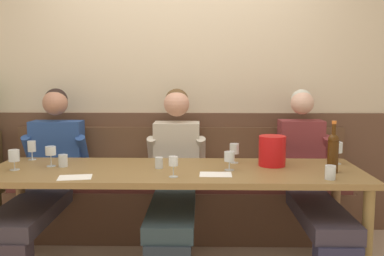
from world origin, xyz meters
The scene contains 21 objects.
room_wall_back centered at (0.00, 1.09, 1.40)m, with size 6.80×0.08×2.80m, color beige.
wood_wainscot_panel centered at (0.00, 1.04, 0.53)m, with size 6.80×0.03×1.06m, color brown.
wall_bench centered at (0.00, 0.83, 0.28)m, with size 2.89×0.42×0.94m.
dining_table centered at (0.00, 0.14, 0.68)m, with size 2.59×0.79×0.76m.
person_center_left_seat centered at (-1.04, 0.46, 0.62)m, with size 0.53×1.25×1.29m.
person_right_seat centered at (-0.02, 0.49, 0.64)m, with size 0.49×1.26×1.29m.
person_left_seat centered at (1.02, 0.46, 0.62)m, with size 0.47×1.24×1.28m.
ice_bucket centered at (0.69, 0.26, 0.86)m, with size 0.19×0.19×0.22m, color red.
wine_bottle_amber_mid centered at (1.07, 0.06, 0.90)m, with size 0.07×0.07×0.35m.
wine_glass_near_bucket centered at (-1.10, 0.09, 0.85)m, with size 0.07×0.07×0.14m.
wine_glass_center_rear centered at (1.18, 0.33, 0.87)m, with size 0.08×0.08×0.16m.
wine_glass_by_bottle centered at (0.38, 0.11, 0.84)m, with size 0.07×0.07×0.13m.
wine_glass_center_front centered at (-0.89, 0.21, 0.86)m, with size 0.07×0.07×0.15m.
wine_glass_left_end centered at (0.43, 0.35, 0.86)m, with size 0.07×0.07×0.15m.
wine_glass_mid_right centered at (-1.11, 0.44, 0.85)m, with size 0.06×0.06×0.15m.
wine_glass_right_end centered at (0.01, -0.09, 0.85)m, with size 0.06×0.06×0.13m.
water_tumbler_left centered at (-0.80, 0.20, 0.80)m, with size 0.06×0.06×0.09m, color silver.
water_tumbler_right centered at (-0.11, 0.16, 0.79)m, with size 0.06×0.06×0.08m, color silver.
water_tumbler_center centered at (1.00, -0.14, 0.80)m, with size 0.07×0.07×0.09m, color silver.
tasting_sheet_left_guest centered at (-0.62, -0.12, 0.76)m, with size 0.21×0.15×0.00m, color white.
tasting_sheet_right_guest centered at (0.28, -0.02, 0.76)m, with size 0.21×0.15×0.00m, color white.
Camera 1 is at (0.18, -2.80, 1.42)m, focal length 40.49 mm.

